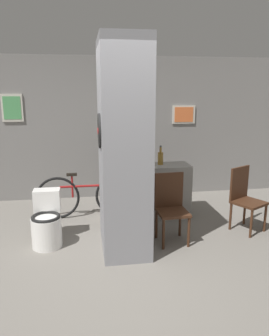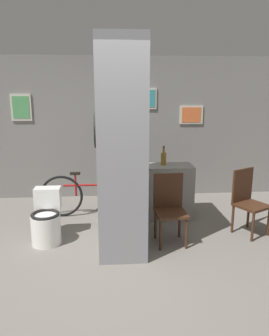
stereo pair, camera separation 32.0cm
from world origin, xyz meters
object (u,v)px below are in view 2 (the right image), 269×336
chair_by_doorway (248,199)px  bottle_tall (164,158)px  chair_near_pillar (170,206)px  bicycle (91,195)px  toilet (46,221)px

chair_by_doorway → bottle_tall: (-1.09, 0.72, 0.46)m
chair_near_pillar → bicycle: size_ratio=0.57×
bicycle → bottle_tall: bottle_tall is taller
toilet → chair_by_doorway: (2.80, 0.08, 0.20)m
chair_by_doorway → bottle_tall: bearing=118.3°
chair_near_pillar → chair_by_doorway: size_ratio=1.00×
bottle_tall → toilet: bearing=-155.0°
chair_by_doorway → bottle_tall: size_ratio=3.01×
toilet → chair_near_pillar: 1.66m
bicycle → chair_near_pillar: bearing=-42.6°
chair_near_pillar → bicycle: (-1.10, 1.01, -0.14)m
chair_by_doorway → bicycle: 2.40m
toilet → chair_by_doorway: 2.81m
toilet → bicycle: 1.05m
bicycle → toilet: bearing=-121.5°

